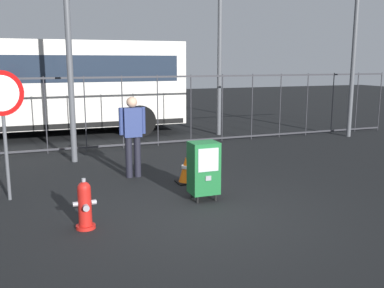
{
  "coord_description": "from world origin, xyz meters",
  "views": [
    {
      "loc": [
        -2.48,
        -6.03,
        2.37
      ],
      "look_at": [
        0.3,
        1.2,
        0.9
      ],
      "focal_mm": 40.8,
      "sensor_mm": 36.0,
      "label": 1
    }
  ],
  "objects": [
    {
      "name": "ground_plane",
      "position": [
        0.0,
        0.0,
        0.0
      ],
      "size": [
        60.0,
        60.0,
        0.0
      ],
      "primitive_type": "plane",
      "color": "black"
    },
    {
      "name": "fire_hydrant",
      "position": [
        -1.77,
        0.08,
        0.35
      ],
      "size": [
        0.33,
        0.32,
        0.75
      ],
      "color": "red",
      "rests_on": "ground_plane"
    },
    {
      "name": "street_light_far_left",
      "position": [
        3.42,
        6.87,
        3.82
      ],
      "size": [
        0.32,
        0.32,
        6.53
      ],
      "color": "#4C4F54",
      "rests_on": "ground_plane"
    },
    {
      "name": "pedestrian",
      "position": [
        -0.46,
        2.62,
        0.95
      ],
      "size": [
        0.55,
        0.22,
        1.67
      ],
      "color": "black",
      "rests_on": "ground_plane"
    },
    {
      "name": "bus_near",
      "position": [
        -2.76,
        8.72,
        1.71
      ],
      "size": [
        10.51,
        2.83,
        3.0
      ],
      "rotation": [
        0.0,
        0.0,
        -0.01
      ],
      "color": "beige",
      "rests_on": "ground_plane"
    },
    {
      "name": "fence_barrier",
      "position": [
        -0.0,
        5.72,
        1.02
      ],
      "size": [
        18.03,
        0.04,
        2.0
      ],
      "color": "#2D2D33",
      "rests_on": "ground_plane"
    },
    {
      "name": "stop_sign",
      "position": [
        -2.83,
        1.89,
        1.6
      ],
      "size": [
        0.71,
        0.31,
        2.23
      ],
      "color": "#4C4F54",
      "rests_on": "ground_plane"
    },
    {
      "name": "traffic_cone",
      "position": [
        0.4,
        1.81,
        0.26
      ],
      "size": [
        0.36,
        0.36,
        0.53
      ],
      "color": "black",
      "rests_on": "ground_plane"
    },
    {
      "name": "newspaper_box_primary",
      "position": [
        0.33,
        0.71,
        0.57
      ],
      "size": [
        0.48,
        0.42,
        1.02
      ],
      "color": "black",
      "rests_on": "ground_plane"
    }
  ]
}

